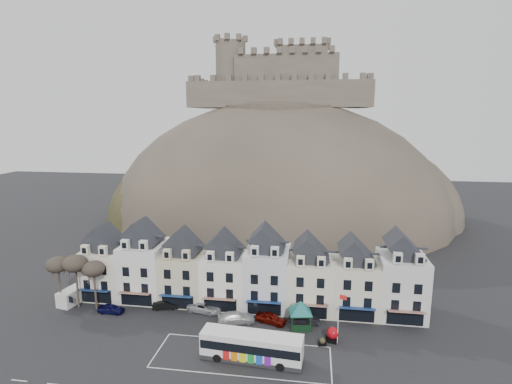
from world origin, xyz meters
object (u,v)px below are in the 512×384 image
(red_buoy, at_px, (333,334))
(white_van, at_px, (74,295))
(car_black, at_px, (166,305))
(car_maroon, at_px, (271,318))
(bus, at_px, (252,346))
(car_navy, at_px, (111,309))
(flagpole, at_px, (339,315))
(car_charcoal, at_px, (304,319))
(bus_shelter, at_px, (300,307))
(car_white, at_px, (236,317))
(car_silver, at_px, (204,307))

(red_buoy, bearing_deg, white_van, 172.44)
(car_black, height_order, car_maroon, car_maroon)
(bus, xyz_separation_m, car_navy, (-23.28, 8.71, -1.28))
(flagpole, bearing_deg, car_charcoal, 135.42)
(car_navy, xyz_separation_m, car_black, (7.84, 2.50, -0.01))
(bus_shelter, bearing_deg, car_black, 163.34)
(car_black, bearing_deg, bus, -140.40)
(bus, bearing_deg, car_maroon, 86.02)
(bus, xyz_separation_m, bus_shelter, (5.63, 8.71, 1.15))
(car_white, distance_m, car_maroon, 5.11)
(bus, xyz_separation_m, car_white, (-3.68, 8.71, -1.18))
(car_black, distance_m, car_maroon, 16.95)
(car_maroon, bearing_deg, car_navy, 110.51)
(bus, relative_size, red_buoy, 6.41)
(flagpole, relative_size, white_van, 1.29)
(bus_shelter, xyz_separation_m, car_charcoal, (0.58, 1.18, -2.39))
(bus_shelter, distance_m, car_charcoal, 2.73)
(red_buoy, relative_size, car_white, 0.37)
(flagpole, bearing_deg, bus, -153.61)
(bus_shelter, xyz_separation_m, car_navy, (-28.91, -0.00, -2.43))
(car_charcoal, bearing_deg, car_black, 88.44)
(red_buoy, height_order, car_charcoal, red_buoy)
(car_navy, distance_m, car_white, 19.60)
(car_navy, bearing_deg, bus, -109.18)
(car_maroon, distance_m, car_charcoal, 4.85)
(bus_shelter, height_order, car_charcoal, bus_shelter)
(bus_shelter, distance_m, car_white, 9.60)
(car_silver, relative_size, car_maroon, 1.15)
(flagpole, relative_size, car_maroon, 1.58)
(car_navy, xyz_separation_m, car_maroon, (24.68, 0.57, 0.08))
(bus_shelter, xyz_separation_m, car_silver, (-14.81, 2.50, -2.38))
(car_charcoal, bearing_deg, car_white, 98.73)
(flagpole, xyz_separation_m, car_charcoal, (-4.59, 4.52, -3.38))
(car_silver, height_order, car_white, car_white)
(white_van, bearing_deg, car_black, 10.24)
(red_buoy, xyz_separation_m, flagpole, (0.72, -0.38, 3.08))
(car_navy, bearing_deg, red_buoy, -93.75)
(red_buoy, bearing_deg, car_charcoal, 133.09)
(bus_shelter, relative_size, red_buoy, 3.12)
(car_navy, bearing_deg, flagpole, -94.28)
(red_buoy, height_order, car_navy, red_buoy)
(bus, xyz_separation_m, car_maroon, (1.40, 9.28, -1.20))
(car_black, xyz_separation_m, car_white, (11.76, -2.50, 0.11))
(bus, bearing_deg, white_van, 164.78)
(car_maroon, bearing_deg, flagpole, -93.43)
(car_white, bearing_deg, bus, -173.22)
(car_navy, height_order, car_maroon, car_maroon)
(white_van, xyz_separation_m, car_navy, (7.82, -2.50, -0.51))
(flagpole, relative_size, car_silver, 1.37)
(bus_shelter, bearing_deg, white_van, 166.22)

